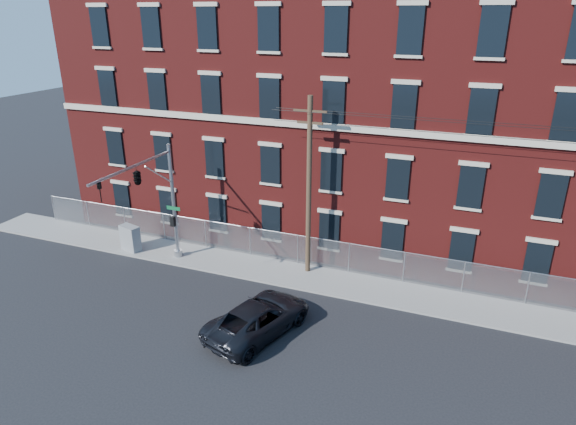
# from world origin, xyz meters

# --- Properties ---
(ground) EXTENTS (140.00, 140.00, 0.00)m
(ground) POSITION_xyz_m (0.00, 0.00, 0.00)
(ground) COLOR black
(ground) RESTS_ON ground
(sidewalk) EXTENTS (65.00, 3.00, 0.12)m
(sidewalk) POSITION_xyz_m (12.00, 5.00, 0.06)
(sidewalk) COLOR gray
(sidewalk) RESTS_ON ground
(mill_building) EXTENTS (55.30, 14.32, 16.30)m
(mill_building) POSITION_xyz_m (12.00, 13.93, 8.15)
(mill_building) COLOR #601512
(mill_building) RESTS_ON ground
(chain_link_fence) EXTENTS (59.06, 0.06, 1.85)m
(chain_link_fence) POSITION_xyz_m (12.00, 6.30, 1.06)
(chain_link_fence) COLOR #A5A8AD
(chain_link_fence) RESTS_ON ground
(traffic_signal_mast) EXTENTS (0.90, 6.75, 7.00)m
(traffic_signal_mast) POSITION_xyz_m (-6.00, 2.18, 5.39)
(traffic_signal_mast) COLOR #9EA0A5
(traffic_signal_mast) RESTS_ON ground
(utility_pole_near) EXTENTS (1.80, 0.28, 10.00)m
(utility_pole_near) POSITION_xyz_m (2.00, 5.60, 5.34)
(utility_pole_near) COLOR #4E3B27
(utility_pole_near) RESTS_ON ground
(pickup_truck) EXTENTS (4.18, 6.14, 1.56)m
(pickup_truck) POSITION_xyz_m (1.75, -0.74, 0.78)
(pickup_truck) COLOR black
(pickup_truck) RESTS_ON ground
(utility_cabinet) EXTENTS (1.41, 0.95, 1.61)m
(utility_cabinet) POSITION_xyz_m (-9.24, 4.20, 0.92)
(utility_cabinet) COLOR gray
(utility_cabinet) RESTS_ON sidewalk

